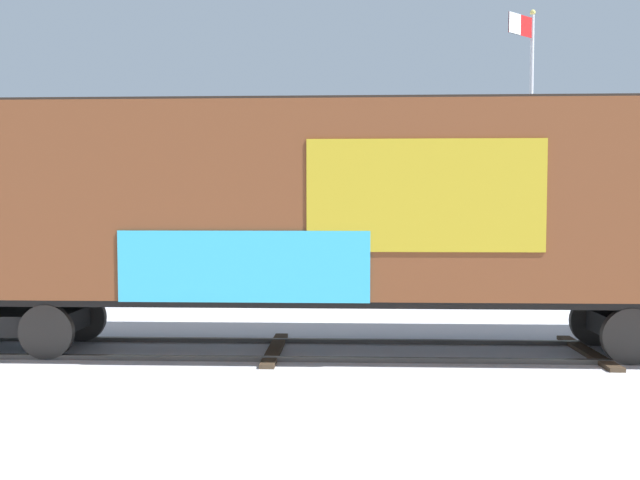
{
  "coord_description": "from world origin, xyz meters",
  "views": [
    {
      "loc": [
        0.73,
        -11.15,
        2.55
      ],
      "look_at": [
        -0.1,
        2.88,
        1.81
      ],
      "focal_mm": 36.16,
      "sensor_mm": 36.0,
      "label": 1
    }
  ],
  "objects": [
    {
      "name": "ground_plane",
      "position": [
        0.0,
        0.0,
        0.0
      ],
      "size": [
        260.0,
        260.0,
        0.0
      ],
      "primitive_type": "plane",
      "color": "silver"
    },
    {
      "name": "track",
      "position": [
        0.63,
        0.01,
        0.04
      ],
      "size": [
        60.02,
        3.57,
        0.08
      ],
      "color": "#4C4742",
      "rests_on": "ground_plane"
    },
    {
      "name": "freight_car",
      "position": [
        0.32,
        -0.0,
        2.56
      ],
      "size": [
        16.37,
        3.14,
        4.42
      ],
      "color": "brown",
      "rests_on": "ground_plane"
    },
    {
      "name": "flagpole",
      "position": [
        6.15,
        9.97,
        5.32
      ],
      "size": [
        1.02,
        0.88,
        8.82
      ],
      "color": "silver",
      "rests_on": "ground_plane"
    },
    {
      "name": "hillside",
      "position": [
        -0.13,
        62.61,
        4.13
      ],
      "size": [
        159.77,
        35.91,
        12.93
      ],
      "color": "slate",
      "rests_on": "ground_plane"
    },
    {
      "name": "parked_car_tan",
      "position": [
        -2.72,
        6.22,
        0.82
      ],
      "size": [
        4.85,
        2.21,
        1.62
      ],
      "color": "#9E8966",
      "rests_on": "ground_plane"
    },
    {
      "name": "parked_car_black",
      "position": [
        2.74,
        6.33,
        0.81
      ],
      "size": [
        4.67,
        1.99,
        1.6
      ],
      "color": "black",
      "rests_on": "ground_plane"
    }
  ]
}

